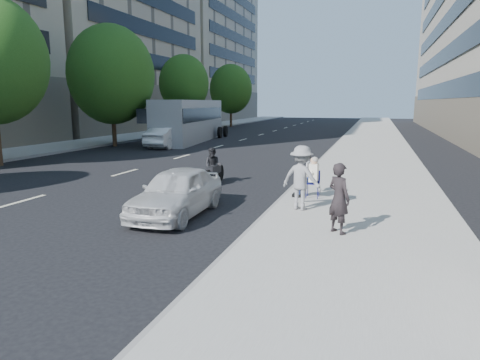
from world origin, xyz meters
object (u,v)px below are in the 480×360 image
at_px(white_sedan_mid, 169,136).
at_px(bus, 190,121).
at_px(white_sedan_near, 177,192).
at_px(jogger, 301,178).
at_px(motorcycle, 213,168).
at_px(pedestrian_woman, 339,198).
at_px(seated_protester, 310,175).

xyz_separation_m(white_sedan_mid, bus, (-0.50, 4.81, 0.88)).
height_order(white_sedan_near, white_sedan_mid, white_sedan_mid).
height_order(jogger, motorcycle, jogger).
distance_m(jogger, motorcycle, 5.38).
height_order(pedestrian_woman, white_sedan_near, pedestrian_woman).
relative_size(seated_protester, motorcycle, 0.64).
height_order(pedestrian_woman, bus, bus).
bearing_deg(white_sedan_near, pedestrian_woman, -11.34).
xyz_separation_m(pedestrian_woman, white_sedan_near, (-4.49, 0.82, -0.30)).
relative_size(white_sedan_near, motorcycle, 1.92).
bearing_deg(white_sedan_near, motorcycle, 97.68).
relative_size(seated_protester, white_sedan_near, 0.33).
bearing_deg(jogger, seated_protester, -71.45).
xyz_separation_m(seated_protester, jogger, (0.01, -1.65, 0.18)).
height_order(seated_protester, white_sedan_mid, white_sedan_mid).
bearing_deg(pedestrian_woman, bus, -19.11).
bearing_deg(motorcycle, seated_protester, -30.43).
height_order(seated_protester, pedestrian_woman, pedestrian_woman).
xyz_separation_m(jogger, white_sedan_mid, (-11.99, 15.52, -0.30)).
relative_size(seated_protester, white_sedan_mid, 0.28).
distance_m(white_sedan_near, bus, 23.36).
height_order(jogger, pedestrian_woman, jogger).
distance_m(jogger, white_sedan_mid, 19.62).
bearing_deg(white_sedan_near, white_sedan_mid, 116.57).
distance_m(jogger, bus, 23.87).
xyz_separation_m(seated_protester, white_sedan_near, (-3.29, -2.76, -0.20)).
bearing_deg(seated_protester, pedestrian_woman, -71.46).
distance_m(white_sedan_near, motorcycle, 4.73).
bearing_deg(jogger, pedestrian_woman, 139.75).
bearing_deg(bus, seated_protester, -63.72).
height_order(pedestrian_woman, white_sedan_mid, pedestrian_woman).
distance_m(seated_protester, motorcycle, 4.44).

